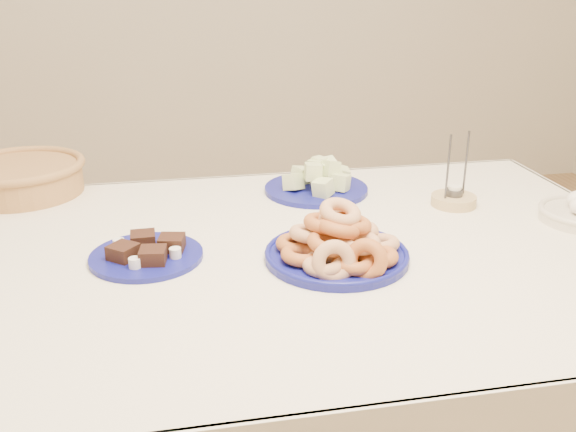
{
  "coord_description": "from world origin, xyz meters",
  "views": [
    {
      "loc": [
        -0.24,
        -1.26,
        1.34
      ],
      "look_at": [
        0.0,
        -0.05,
        0.85
      ],
      "focal_mm": 40.0,
      "sensor_mm": 36.0,
      "label": 1
    }
  ],
  "objects_px": {
    "candle_holder": "(454,199)",
    "wicker_basket": "(21,176)",
    "brownie_plate": "(147,253)",
    "melon_plate": "(319,183)",
    "donut_platter": "(338,245)",
    "dining_table": "(284,293)"
  },
  "relations": [
    {
      "from": "dining_table",
      "to": "wicker_basket",
      "type": "height_order",
      "value": "wicker_basket"
    },
    {
      "from": "candle_holder",
      "to": "wicker_basket",
      "type": "bearing_deg",
      "value": 164.21
    },
    {
      "from": "candle_holder",
      "to": "melon_plate",
      "type": "bearing_deg",
      "value": 151.74
    },
    {
      "from": "melon_plate",
      "to": "brownie_plate",
      "type": "height_order",
      "value": "melon_plate"
    },
    {
      "from": "wicker_basket",
      "to": "candle_holder",
      "type": "distance_m",
      "value": 1.16
    },
    {
      "from": "brownie_plate",
      "to": "wicker_basket",
      "type": "relative_size",
      "value": 0.69
    },
    {
      "from": "brownie_plate",
      "to": "donut_platter",
      "type": "bearing_deg",
      "value": -12.37
    },
    {
      "from": "wicker_basket",
      "to": "dining_table",
      "type": "bearing_deg",
      "value": -38.82
    },
    {
      "from": "dining_table",
      "to": "brownie_plate",
      "type": "relative_size",
      "value": 5.62
    },
    {
      "from": "donut_platter",
      "to": "melon_plate",
      "type": "distance_m",
      "value": 0.44
    },
    {
      "from": "donut_platter",
      "to": "dining_table",
      "type": "bearing_deg",
      "value": 143.75
    },
    {
      "from": "melon_plate",
      "to": "candle_holder",
      "type": "height_order",
      "value": "candle_holder"
    },
    {
      "from": "candle_holder",
      "to": "brownie_plate",
      "type": "bearing_deg",
      "value": -167.04
    },
    {
      "from": "donut_platter",
      "to": "melon_plate",
      "type": "relative_size",
      "value": 0.98
    },
    {
      "from": "dining_table",
      "to": "melon_plate",
      "type": "distance_m",
      "value": 0.42
    },
    {
      "from": "melon_plate",
      "to": "wicker_basket",
      "type": "bearing_deg",
      "value": 169.75
    },
    {
      "from": "dining_table",
      "to": "wicker_basket",
      "type": "bearing_deg",
      "value": 141.18
    },
    {
      "from": "dining_table",
      "to": "donut_platter",
      "type": "bearing_deg",
      "value": -36.25
    },
    {
      "from": "melon_plate",
      "to": "wicker_basket",
      "type": "height_order",
      "value": "melon_plate"
    },
    {
      "from": "donut_platter",
      "to": "candle_holder",
      "type": "bearing_deg",
      "value": 34.7
    },
    {
      "from": "donut_platter",
      "to": "melon_plate",
      "type": "xyz_separation_m",
      "value": [
        0.07,
        0.44,
        -0.01
      ]
    },
    {
      "from": "brownie_plate",
      "to": "wicker_basket",
      "type": "bearing_deg",
      "value": 124.22
    }
  ]
}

